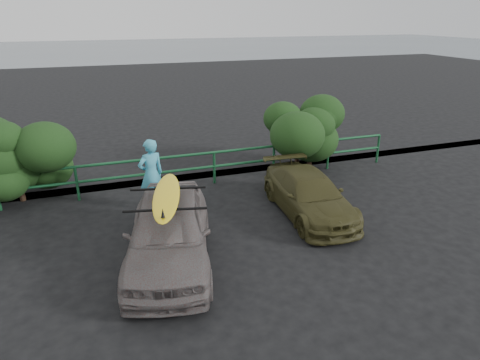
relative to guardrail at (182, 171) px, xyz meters
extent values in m
plane|color=black|center=(0.00, -5.00, -0.52)|extent=(80.00, 80.00, 0.00)
plane|color=#535F66|center=(0.00, 55.00, -0.52)|extent=(200.00, 200.00, 0.00)
imported|color=#645B5A|center=(-1.15, -4.05, 0.20)|extent=(2.64, 4.50, 1.44)
imported|color=#3F3C1B|center=(2.72, -2.92, 0.03)|extent=(1.77, 3.85, 1.09)
imported|color=#42A9C6|center=(-1.08, -1.21, 0.45)|extent=(0.81, 0.66, 1.94)
ellipsoid|color=yellow|center=(-1.15, -4.05, 1.01)|extent=(1.11, 2.60, 0.08)
camera|label=1|loc=(-2.38, -11.99, 4.43)|focal=32.00mm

